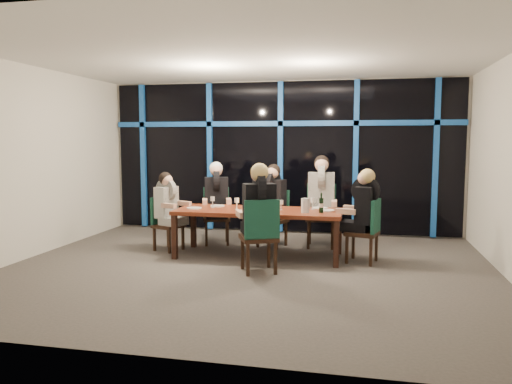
% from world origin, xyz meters
% --- Properties ---
extents(room, '(7.04, 7.00, 3.02)m').
position_xyz_m(room, '(0.00, 0.00, 2.02)').
color(room, '#57514D').
rests_on(room, ground).
extents(window_wall, '(6.86, 0.43, 2.94)m').
position_xyz_m(window_wall, '(0.01, 2.93, 1.55)').
color(window_wall, black).
rests_on(window_wall, ground).
extents(dining_table, '(2.60, 1.00, 0.75)m').
position_xyz_m(dining_table, '(0.00, 0.80, 0.68)').
color(dining_table, maroon).
rests_on(dining_table, ground).
extents(chair_far_left, '(0.58, 0.58, 0.99)m').
position_xyz_m(chair_far_left, '(-0.95, 1.66, 0.55)').
color(chair_far_left, black).
rests_on(chair_far_left, ground).
extents(chair_far_mid, '(0.56, 0.56, 0.97)m').
position_xyz_m(chair_far_mid, '(0.10, 1.66, 0.54)').
color(chair_far_mid, black).
rests_on(chair_far_mid, ground).
extents(chair_far_right, '(0.53, 0.53, 1.08)m').
position_xyz_m(chair_far_right, '(0.90, 1.81, 0.60)').
color(chair_far_right, black).
rests_on(chair_far_right, ground).
extents(chair_end_left, '(0.53, 0.53, 0.89)m').
position_xyz_m(chair_end_left, '(-1.64, 0.94, 0.50)').
color(chair_end_left, black).
rests_on(chair_end_left, ground).
extents(chair_end_right, '(0.54, 0.54, 0.97)m').
position_xyz_m(chair_end_right, '(1.69, 0.73, 0.54)').
color(chair_end_right, black).
rests_on(chair_end_right, ground).
extents(chair_near_mid, '(0.64, 0.64, 1.04)m').
position_xyz_m(chair_near_mid, '(0.23, -0.19, 0.58)').
color(chair_near_mid, black).
rests_on(chair_near_mid, ground).
extents(diner_far_left, '(0.59, 0.68, 0.97)m').
position_xyz_m(diner_far_left, '(-0.93, 1.58, 0.95)').
color(diner_far_left, black).
rests_on(diner_far_left, ground).
extents(diner_far_mid, '(0.57, 0.66, 0.95)m').
position_xyz_m(diner_far_mid, '(0.07, 1.58, 0.93)').
color(diner_far_mid, black).
rests_on(diner_far_mid, ground).
extents(diner_far_right, '(0.55, 0.68, 1.05)m').
position_xyz_m(diner_far_right, '(0.90, 1.72, 1.03)').
color(diner_far_right, black).
rests_on(diner_far_right, ground).
extents(diner_end_left, '(0.61, 0.55, 0.87)m').
position_xyz_m(diner_end_left, '(-1.57, 0.91, 0.86)').
color(diner_end_left, black).
rests_on(diner_end_left, ground).
extents(diner_end_right, '(0.65, 0.55, 0.94)m').
position_xyz_m(diner_end_right, '(1.61, 0.75, 0.92)').
color(diner_end_right, black).
rests_on(diner_end_right, ground).
extents(diner_near_mid, '(0.66, 0.72, 1.02)m').
position_xyz_m(diner_near_mid, '(0.19, -0.11, 0.99)').
color(diner_near_mid, black).
rests_on(diner_near_mid, ground).
extents(plate_far_left, '(0.24, 0.24, 0.01)m').
position_xyz_m(plate_far_left, '(-0.75, 1.05, 0.76)').
color(plate_far_left, white).
rests_on(plate_far_left, dining_table).
extents(plate_far_mid, '(0.24, 0.24, 0.01)m').
position_xyz_m(plate_far_mid, '(-0.09, 1.04, 0.76)').
color(plate_far_mid, white).
rests_on(plate_far_mid, dining_table).
extents(plate_far_right, '(0.24, 0.24, 0.01)m').
position_xyz_m(plate_far_right, '(0.93, 1.16, 0.76)').
color(plate_far_right, white).
rests_on(plate_far_right, dining_table).
extents(plate_end_left, '(0.24, 0.24, 0.01)m').
position_xyz_m(plate_end_left, '(-1.04, 0.71, 0.76)').
color(plate_end_left, white).
rests_on(plate_end_left, dining_table).
extents(plate_end_right, '(0.24, 0.24, 0.01)m').
position_xyz_m(plate_end_right, '(1.06, 0.89, 0.76)').
color(plate_end_right, white).
rests_on(plate_end_right, dining_table).
extents(plate_near_mid, '(0.24, 0.24, 0.01)m').
position_xyz_m(plate_near_mid, '(-0.04, 0.40, 0.76)').
color(plate_near_mid, white).
rests_on(plate_near_mid, dining_table).
extents(wine_bottle, '(0.07, 0.07, 0.30)m').
position_xyz_m(wine_bottle, '(0.99, 0.68, 0.87)').
color(wine_bottle, black).
rests_on(wine_bottle, dining_table).
extents(water_pitcher, '(0.13, 0.12, 0.22)m').
position_xyz_m(water_pitcher, '(0.75, 0.63, 0.86)').
color(water_pitcher, silver).
rests_on(water_pitcher, dining_table).
extents(tea_light, '(0.05, 0.05, 0.03)m').
position_xyz_m(tea_light, '(-0.11, 0.61, 0.76)').
color(tea_light, '#FFA94C').
rests_on(tea_light, dining_table).
extents(wine_glass_a, '(0.07, 0.07, 0.18)m').
position_xyz_m(wine_glass_a, '(-0.34, 0.74, 0.88)').
color(wine_glass_a, silver).
rests_on(wine_glass_a, dining_table).
extents(wine_glass_b, '(0.07, 0.07, 0.19)m').
position_xyz_m(wine_glass_b, '(0.12, 1.01, 0.89)').
color(wine_glass_b, white).
rests_on(wine_glass_b, dining_table).
extents(wine_glass_c, '(0.06, 0.06, 0.16)m').
position_xyz_m(wine_glass_c, '(0.35, 0.83, 0.86)').
color(wine_glass_c, silver).
rests_on(wine_glass_c, dining_table).
extents(wine_glass_d, '(0.07, 0.07, 0.18)m').
position_xyz_m(wine_glass_d, '(-0.78, 0.88, 0.88)').
color(wine_glass_d, silver).
rests_on(wine_glass_d, dining_table).
extents(wine_glass_e, '(0.07, 0.07, 0.18)m').
position_xyz_m(wine_glass_e, '(0.83, 1.01, 0.88)').
color(wine_glass_e, silver).
rests_on(wine_glass_e, dining_table).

